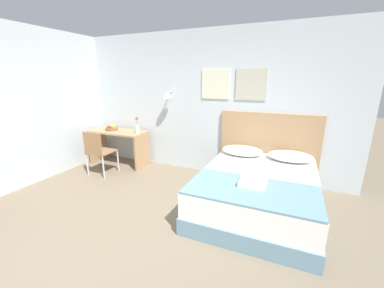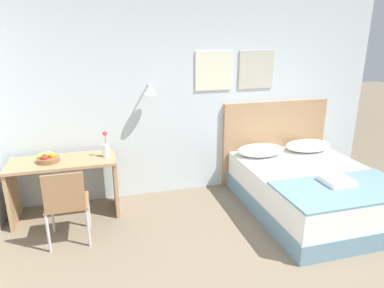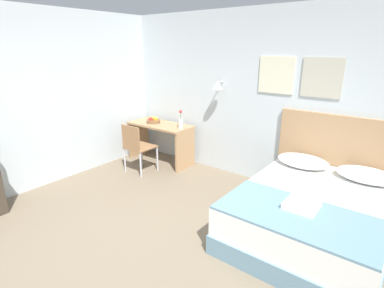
{
  "view_description": "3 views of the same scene",
  "coord_description": "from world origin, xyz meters",
  "px_view_note": "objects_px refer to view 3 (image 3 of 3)",
  "views": [
    {
      "loc": [
        1.69,
        -1.53,
        1.8
      ],
      "look_at": [
        0.22,
        1.86,
        0.77
      ],
      "focal_mm": 22.0,
      "sensor_mm": 36.0,
      "label": 1
    },
    {
      "loc": [
        -1.2,
        -1.82,
        2.16
      ],
      "look_at": [
        -0.3,
        1.4,
        1.09
      ],
      "focal_mm": 32.0,
      "sensor_mm": 36.0,
      "label": 2
    },
    {
      "loc": [
        2.08,
        -1.59,
        2.09
      ],
      "look_at": [
        -0.49,
        1.73,
        0.72
      ],
      "focal_mm": 28.0,
      "sensor_mm": 36.0,
      "label": 3
    }
  ],
  "objects_px": {
    "throw_blanket": "(297,215)",
    "folded_towel_near_foot": "(302,205)",
    "headboard": "(338,161)",
    "bed": "(312,215)",
    "fruit_bowl": "(153,120)",
    "pillow_right": "(366,175)",
    "desk": "(160,135)",
    "desk_chair": "(136,145)",
    "flower_vase": "(181,122)",
    "pillow_left": "(303,161)"
  },
  "relations": [
    {
      "from": "pillow_right",
      "to": "desk",
      "type": "bearing_deg",
      "value": -179.56
    },
    {
      "from": "desk_chair",
      "to": "desk",
      "type": "bearing_deg",
      "value": 95.41
    },
    {
      "from": "throw_blanket",
      "to": "desk_chair",
      "type": "distance_m",
      "value": 3.0
    },
    {
      "from": "desk",
      "to": "fruit_bowl",
      "type": "height_order",
      "value": "fruit_bowl"
    },
    {
      "from": "pillow_left",
      "to": "throw_blanket",
      "type": "relative_size",
      "value": 0.46
    },
    {
      "from": "desk_chair",
      "to": "fruit_bowl",
      "type": "bearing_deg",
      "value": 108.62
    },
    {
      "from": "throw_blanket",
      "to": "bed",
      "type": "bearing_deg",
      "value": 90.0
    },
    {
      "from": "headboard",
      "to": "folded_towel_near_foot",
      "type": "xyz_separation_m",
      "value": [
        -0.01,
        -1.46,
        -0.03
      ]
    },
    {
      "from": "flower_vase",
      "to": "bed",
      "type": "bearing_deg",
      "value": -15.17
    },
    {
      "from": "headboard",
      "to": "folded_towel_near_foot",
      "type": "height_order",
      "value": "headboard"
    },
    {
      "from": "folded_towel_near_foot",
      "to": "desk",
      "type": "bearing_deg",
      "value": 159.37
    },
    {
      "from": "desk_chair",
      "to": "throw_blanket",
      "type": "bearing_deg",
      "value": -11.71
    },
    {
      "from": "pillow_right",
      "to": "desk_chair",
      "type": "xyz_separation_m",
      "value": [
        -3.32,
        -0.68,
        -0.1
      ]
    },
    {
      "from": "bed",
      "to": "fruit_bowl",
      "type": "distance_m",
      "value": 3.27
    },
    {
      "from": "throw_blanket",
      "to": "flower_vase",
      "type": "height_order",
      "value": "flower_vase"
    },
    {
      "from": "folded_towel_near_foot",
      "to": "fruit_bowl",
      "type": "xyz_separation_m",
      "value": [
        -3.15,
        1.11,
        0.19
      ]
    },
    {
      "from": "headboard",
      "to": "throw_blanket",
      "type": "distance_m",
      "value": 1.6
    },
    {
      "from": "fruit_bowl",
      "to": "flower_vase",
      "type": "height_order",
      "value": "flower_vase"
    },
    {
      "from": "folded_towel_near_foot",
      "to": "desk",
      "type": "height_order",
      "value": "desk"
    },
    {
      "from": "pillow_right",
      "to": "fruit_bowl",
      "type": "height_order",
      "value": "fruit_bowl"
    },
    {
      "from": "desk_chair",
      "to": "fruit_bowl",
      "type": "relative_size",
      "value": 3.24
    },
    {
      "from": "desk",
      "to": "desk_chair",
      "type": "distance_m",
      "value": 0.66
    },
    {
      "from": "pillow_right",
      "to": "folded_towel_near_foot",
      "type": "xyz_separation_m",
      "value": [
        -0.39,
        -1.15,
        -0.02
      ]
    },
    {
      "from": "headboard",
      "to": "fruit_bowl",
      "type": "distance_m",
      "value": 3.18
    },
    {
      "from": "pillow_left",
      "to": "desk_chair",
      "type": "bearing_deg",
      "value": -165.07
    },
    {
      "from": "bed",
      "to": "headboard",
      "type": "relative_size",
      "value": 1.19
    },
    {
      "from": "throw_blanket",
      "to": "folded_towel_near_foot",
      "type": "height_order",
      "value": "folded_towel_near_foot"
    },
    {
      "from": "pillow_right",
      "to": "throw_blanket",
      "type": "relative_size",
      "value": 0.46
    },
    {
      "from": "pillow_left",
      "to": "folded_towel_near_foot",
      "type": "bearing_deg",
      "value": -72.08
    },
    {
      "from": "headboard",
      "to": "desk_chair",
      "type": "distance_m",
      "value": 3.1
    },
    {
      "from": "pillow_left",
      "to": "desk_chair",
      "type": "relative_size",
      "value": 0.79
    },
    {
      "from": "pillow_left",
      "to": "desk",
      "type": "bearing_deg",
      "value": -179.43
    },
    {
      "from": "bed",
      "to": "pillow_right",
      "type": "bearing_deg",
      "value": 62.08
    },
    {
      "from": "bed",
      "to": "flower_vase",
      "type": "relative_size",
      "value": 6.03
    },
    {
      "from": "desk",
      "to": "desk_chair",
      "type": "height_order",
      "value": "desk_chair"
    },
    {
      "from": "desk",
      "to": "fruit_bowl",
      "type": "xyz_separation_m",
      "value": [
        -0.15,
        -0.01,
        0.26
      ]
    },
    {
      "from": "bed",
      "to": "headboard",
      "type": "bearing_deg",
      "value": 90.0
    },
    {
      "from": "pillow_left",
      "to": "pillow_right",
      "type": "relative_size",
      "value": 1.0
    },
    {
      "from": "desk_chair",
      "to": "fruit_bowl",
      "type": "distance_m",
      "value": 0.73
    },
    {
      "from": "throw_blanket",
      "to": "desk",
      "type": "xyz_separation_m",
      "value": [
        -3.0,
        1.27,
        -0.03
      ]
    },
    {
      "from": "folded_towel_near_foot",
      "to": "bed",
      "type": "bearing_deg",
      "value": 89.01
    },
    {
      "from": "bed",
      "to": "flower_vase",
      "type": "bearing_deg",
      "value": 164.83
    },
    {
      "from": "bed",
      "to": "throw_blanket",
      "type": "distance_m",
      "value": 0.64
    },
    {
      "from": "fruit_bowl",
      "to": "flower_vase",
      "type": "xyz_separation_m",
      "value": [
        0.67,
        -0.01,
        0.07
      ]
    },
    {
      "from": "throw_blanket",
      "to": "fruit_bowl",
      "type": "distance_m",
      "value": 3.41
    },
    {
      "from": "throw_blanket",
      "to": "folded_towel_near_foot",
      "type": "relative_size",
      "value": 4.82
    },
    {
      "from": "pillow_right",
      "to": "folded_towel_near_foot",
      "type": "bearing_deg",
      "value": -108.6
    },
    {
      "from": "throw_blanket",
      "to": "folded_towel_near_foot",
      "type": "xyz_separation_m",
      "value": [
        -0.01,
        0.14,
        0.04
      ]
    },
    {
      "from": "pillow_right",
      "to": "fruit_bowl",
      "type": "distance_m",
      "value": 3.54
    },
    {
      "from": "folded_towel_near_foot",
      "to": "fruit_bowl",
      "type": "bearing_deg",
      "value": 160.52
    }
  ]
}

